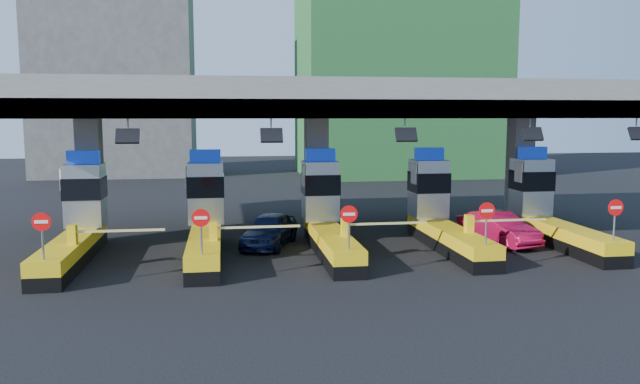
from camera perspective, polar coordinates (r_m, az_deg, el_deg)
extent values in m
plane|color=black|center=(26.30, 0.63, -5.29)|extent=(120.00, 120.00, 0.00)
cube|color=slate|center=(28.66, -0.35, 8.31)|extent=(28.00, 12.00, 1.50)
cube|color=#4C4C49|center=(23.03, 1.76, 7.61)|extent=(28.00, 0.60, 0.70)
cube|color=slate|center=(29.07, -20.24, 0.95)|extent=(1.00, 1.00, 5.50)
cube|color=slate|center=(28.79, -0.34, 1.33)|extent=(1.00, 1.00, 5.50)
cube|color=slate|center=(31.83, 17.77, 1.54)|extent=(1.00, 1.00, 5.50)
cylinder|color=slate|center=(22.88, -17.15, 5.80)|extent=(0.06, 0.06, 0.50)
cube|color=black|center=(22.69, -17.19, 4.90)|extent=(0.80, 0.38, 0.54)
cylinder|color=slate|center=(22.71, -4.50, 6.08)|extent=(0.06, 0.06, 0.50)
cube|color=black|center=(22.52, -4.45, 5.18)|extent=(0.80, 0.38, 0.54)
cylinder|color=slate|center=(23.61, 7.76, 6.08)|extent=(0.06, 0.06, 0.50)
cube|color=black|center=(23.43, 7.89, 5.21)|extent=(0.80, 0.38, 0.54)
cylinder|color=slate|center=(25.49, 18.66, 5.84)|extent=(0.06, 0.06, 0.50)
cube|color=black|center=(25.32, 18.83, 5.04)|extent=(0.80, 0.38, 0.54)
cylinder|color=slate|center=(27.85, 26.94, 5.52)|extent=(0.06, 0.06, 0.50)
cube|color=black|center=(27.69, 27.14, 4.78)|extent=(0.80, 0.38, 0.54)
cube|color=black|center=(25.59, -21.76, -5.58)|extent=(1.20, 8.00, 0.50)
cube|color=#E5B70C|center=(25.49, -21.81, -4.49)|extent=(1.20, 8.00, 0.50)
cube|color=#9EA3A8|center=(27.95, -20.68, -0.23)|extent=(1.50, 1.50, 2.60)
cube|color=black|center=(27.90, -20.71, 0.37)|extent=(1.56, 1.56, 0.90)
cube|color=#0C2DBF|center=(27.80, -20.82, 3.00)|extent=(1.30, 0.35, 0.55)
cube|color=white|center=(27.76, -22.48, 1.09)|extent=(0.06, 0.70, 0.90)
cylinder|color=slate|center=(21.90, -24.02, -4.03)|extent=(0.07, 0.07, 1.30)
cylinder|color=red|center=(21.77, -24.12, -2.50)|extent=(0.60, 0.04, 0.60)
cube|color=white|center=(21.75, -24.14, -2.51)|extent=(0.42, 0.02, 0.10)
cube|color=#E5B70C|center=(24.15, -21.70, -3.65)|extent=(0.30, 0.35, 0.70)
cube|color=white|center=(23.82, -17.83, -3.39)|extent=(3.20, 0.08, 0.08)
cube|color=black|center=(24.94, -10.45, -5.51)|extent=(1.20, 8.00, 0.50)
cube|color=#E5B70C|center=(24.84, -10.47, -4.39)|extent=(1.20, 8.00, 0.50)
cube|color=#9EA3A8|center=(27.35, -10.38, -0.04)|extent=(1.50, 1.50, 2.60)
cube|color=black|center=(27.30, -10.40, 0.58)|extent=(1.56, 1.56, 0.90)
cube|color=#0C2DBF|center=(27.21, -10.45, 3.26)|extent=(1.30, 0.35, 0.55)
cube|color=white|center=(27.01, -12.13, 1.32)|extent=(0.06, 0.70, 0.90)
cylinder|color=slate|center=(21.13, -10.80, -3.92)|extent=(0.07, 0.07, 1.30)
cylinder|color=red|center=(21.00, -10.84, -2.33)|extent=(0.60, 0.04, 0.60)
cube|color=white|center=(20.97, -10.84, -2.34)|extent=(0.42, 0.02, 0.10)
cube|color=#E5B70C|center=(23.54, -9.73, -3.52)|extent=(0.30, 0.35, 0.70)
cube|color=white|center=(23.55, -5.71, -3.20)|extent=(3.20, 0.08, 0.08)
cube|color=black|center=(25.28, 1.00, -5.22)|extent=(1.20, 8.00, 0.50)
cube|color=#E5B70C|center=(25.18, 1.00, -4.11)|extent=(1.20, 8.00, 0.50)
cube|color=#9EA3A8|center=(27.67, 0.03, 0.16)|extent=(1.50, 1.50, 2.60)
cube|color=black|center=(27.61, 0.03, 0.77)|extent=(1.56, 1.56, 0.90)
cube|color=#0C2DBF|center=(27.52, 0.03, 3.42)|extent=(1.30, 0.35, 0.55)
cube|color=white|center=(27.18, -1.54, 1.51)|extent=(0.06, 0.70, 0.90)
cylinder|color=slate|center=(21.53, 2.64, -3.60)|extent=(0.07, 0.07, 1.30)
cylinder|color=red|center=(21.40, 2.67, -2.03)|extent=(0.60, 0.04, 0.60)
cube|color=white|center=(21.38, 2.68, -2.05)|extent=(0.42, 0.02, 0.10)
cube|color=#E5B70C|center=(23.97, 2.32, -3.23)|extent=(0.30, 0.35, 0.70)
cube|color=white|center=(24.32, 6.14, -2.87)|extent=(3.20, 0.08, 0.08)
cube|color=black|center=(26.58, 11.72, -4.76)|extent=(1.20, 8.00, 0.50)
cube|color=#E5B70C|center=(26.48, 11.75, -3.70)|extent=(1.20, 8.00, 0.50)
cube|color=#9EA3A8|center=(28.85, 9.89, 0.34)|extent=(1.50, 1.50, 2.60)
cube|color=black|center=(28.80, 9.91, 0.93)|extent=(1.56, 1.56, 0.90)
cube|color=#0C2DBF|center=(28.71, 9.95, 3.47)|extent=(1.30, 0.35, 0.55)
cube|color=white|center=(28.25, 8.57, 1.65)|extent=(0.06, 0.70, 0.90)
cylinder|color=slate|center=(23.04, 14.94, -3.13)|extent=(0.07, 0.07, 1.30)
cylinder|color=red|center=(22.92, 15.02, -1.66)|extent=(0.60, 0.04, 0.60)
cube|color=white|center=(22.89, 15.04, -1.67)|extent=(0.42, 0.02, 0.10)
cube|color=#E5B70C|center=(25.40, 13.47, -2.83)|extent=(0.30, 0.35, 0.70)
cube|color=white|center=(26.05, 16.84, -2.47)|extent=(3.20, 0.08, 0.08)
cube|color=black|center=(28.69, 21.14, -4.22)|extent=(1.20, 8.00, 0.50)
cube|color=#E5B70C|center=(28.60, 21.19, -3.24)|extent=(1.20, 8.00, 0.50)
cube|color=#9EA3A8|center=(30.82, 18.73, 0.49)|extent=(1.50, 1.50, 2.60)
cube|color=black|center=(30.77, 18.77, 1.04)|extent=(1.56, 1.56, 0.90)
cube|color=#0C2DBF|center=(30.68, 18.85, 3.42)|extent=(1.30, 0.35, 0.55)
cube|color=white|center=(30.12, 17.69, 1.73)|extent=(0.06, 0.70, 0.90)
cylinder|color=slate|center=(25.45, 25.32, -2.62)|extent=(0.07, 0.07, 1.30)
cylinder|color=red|center=(25.34, 25.42, -1.29)|extent=(0.60, 0.04, 0.60)
cube|color=white|center=(25.32, 25.46, -1.30)|extent=(0.42, 0.02, 0.10)
cube|color=#E5B70C|center=(27.67, 23.11, -2.40)|extent=(0.30, 0.35, 0.70)
cube|color=white|center=(28.56, 25.93, -2.07)|extent=(3.20, 0.08, 0.08)
cube|color=#1E5926|center=(60.17, 7.17, 15.03)|extent=(18.00, 12.00, 28.00)
cube|color=#4C4C49|center=(62.20, -18.11, 9.85)|extent=(14.00, 10.00, 18.00)
imported|color=black|center=(26.93, -4.64, -3.47)|extent=(3.09, 4.53, 1.43)
imported|color=#B80E3B|center=(28.42, 15.96, -3.20)|extent=(2.48, 4.46, 1.39)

